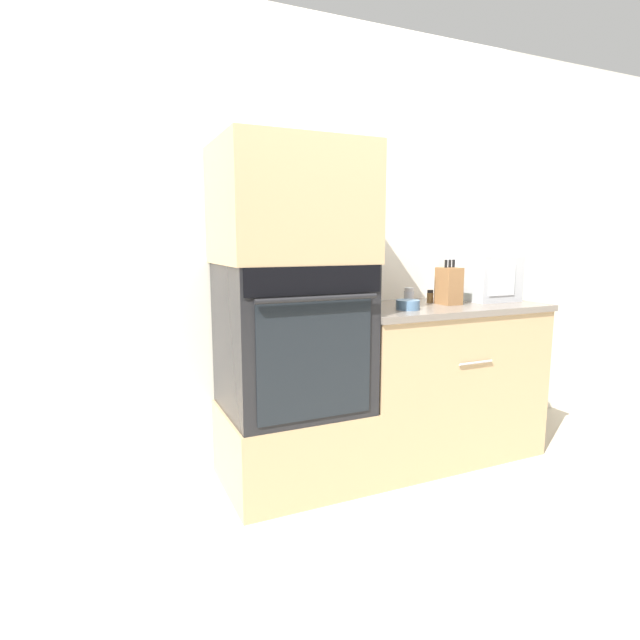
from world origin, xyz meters
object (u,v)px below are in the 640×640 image
(condiment_jar_mid, at_px, (409,296))
(condiment_jar_near, at_px, (430,296))
(microwave, at_px, (483,278))
(knife_block, at_px, (449,286))
(bowl, at_px, (408,305))
(condiment_jar_far, at_px, (457,293))
(wall_oven, at_px, (292,337))

(condiment_jar_mid, bearing_deg, condiment_jar_near, 4.54)
(microwave, height_order, knife_block, microwave)
(knife_block, distance_m, condiment_jar_mid, 0.24)
(microwave, bearing_deg, bowl, -164.29)
(microwave, bearing_deg, condiment_jar_far, -167.56)
(wall_oven, bearing_deg, bowl, -10.12)
(wall_oven, distance_m, condiment_jar_mid, 0.78)
(knife_block, distance_m, bowl, 0.37)
(wall_oven, height_order, condiment_jar_mid, wall_oven)
(bowl, bearing_deg, condiment_jar_mid, 54.38)
(knife_block, distance_m, condiment_jar_far, 0.12)
(bowl, bearing_deg, condiment_jar_near, 34.27)
(condiment_jar_mid, distance_m, condiment_jar_far, 0.31)
(wall_oven, xyz_separation_m, condiment_jar_near, (0.92, 0.09, 0.16))
(wall_oven, height_order, condiment_jar_near, wall_oven)
(wall_oven, bearing_deg, condiment_jar_far, 1.54)
(bowl, height_order, condiment_jar_far, condiment_jar_far)
(microwave, relative_size, condiment_jar_far, 3.26)
(condiment_jar_near, bearing_deg, wall_oven, -174.42)
(microwave, xyz_separation_m, condiment_jar_near, (-0.39, 0.01, -0.10))
(condiment_jar_mid, bearing_deg, knife_block, -23.65)
(microwave, relative_size, knife_block, 1.41)
(microwave, bearing_deg, condiment_jar_near, 178.95)
(knife_block, relative_size, bowl, 2.03)
(wall_oven, bearing_deg, knife_block, -0.92)
(wall_oven, distance_m, microwave, 1.34)
(condiment_jar_mid, relative_size, condiment_jar_far, 0.86)
(bowl, distance_m, condiment_jar_near, 0.36)
(knife_block, bearing_deg, condiment_jar_near, 115.93)
(knife_block, bearing_deg, condiment_jar_mid, 156.35)
(knife_block, relative_size, condiment_jar_mid, 2.68)
(bowl, xyz_separation_m, condiment_jar_mid, (0.14, 0.19, 0.02))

